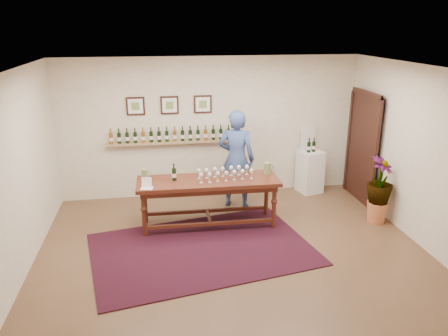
{
  "coord_description": "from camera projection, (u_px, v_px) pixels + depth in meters",
  "views": [
    {
      "loc": [
        -1.1,
        -6.0,
        3.39
      ],
      "look_at": [
        0.0,
        0.8,
        1.1
      ],
      "focal_mm": 35.0,
      "sensor_mm": 36.0,
      "label": 1
    }
  ],
  "objects": [
    {
      "name": "table_bottles",
      "position": [
        174.0,
        171.0,
        7.4
      ],
      "size": [
        0.3,
        0.18,
        0.32
      ],
      "primitive_type": null,
      "rotation": [
        0.0,
        0.0,
        -0.03
      ],
      "color": "black",
      "rests_on": "tasting_table"
    },
    {
      "name": "table_glasses",
      "position": [
        225.0,
        173.0,
        7.46
      ],
      "size": [
        1.37,
        0.44,
        0.19
      ],
      "primitive_type": null,
      "rotation": [
        0.0,
        0.0,
        0.1
      ],
      "color": "silver",
      "rests_on": "tasting_table"
    },
    {
      "name": "person",
      "position": [
        236.0,
        159.0,
        8.24
      ],
      "size": [
        0.81,
        0.66,
        1.9
      ],
      "primitive_type": "imported",
      "rotation": [
        0.0,
        0.0,
        2.79
      ],
      "color": "#374D84",
      "rests_on": "ground"
    },
    {
      "name": "pitcher_right",
      "position": [
        267.0,
        168.0,
        7.67
      ],
      "size": [
        0.14,
        0.14,
        0.22
      ],
      "primitive_type": null,
      "rotation": [
        0.0,
        0.0,
        -0.04
      ],
      "color": "#6F7F4F",
      "rests_on": "tasting_table"
    },
    {
      "name": "ground",
      "position": [
        232.0,
        250.0,
        6.86
      ],
      "size": [
        6.0,
        6.0,
        0.0
      ],
      "primitive_type": "plane",
      "color": "brown",
      "rests_on": "ground"
    },
    {
      "name": "tasting_table",
      "position": [
        208.0,
        187.0,
        7.48
      ],
      "size": [
        2.43,
        0.81,
        0.86
      ],
      "rotation": [
        0.0,
        0.0,
        -0.02
      ],
      "color": "#401310",
      "rests_on": "ground"
    },
    {
      "name": "display_pedestal",
      "position": [
        310.0,
        172.0,
        9.12
      ],
      "size": [
        0.54,
        0.54,
        0.88
      ],
      "primitive_type": "cube",
      "rotation": [
        0.0,
        0.0,
        0.26
      ],
      "color": "white",
      "rests_on": "ground"
    },
    {
      "name": "info_sign",
      "position": [
        308.0,
        138.0,
        9.06
      ],
      "size": [
        0.36,
        0.11,
        0.5
      ],
      "primitive_type": "cube",
      "rotation": [
        0.0,
        0.0,
        0.26
      ],
      "color": "white",
      "rests_on": "display_pedestal"
    },
    {
      "name": "rug",
      "position": [
        202.0,
        249.0,
        6.88
      ],
      "size": [
        3.72,
        2.82,
        0.02
      ],
      "primitive_type": "cube",
      "rotation": [
        0.0,
        0.0,
        0.19
      ],
      "color": "#4A0D0D",
      "rests_on": "ground"
    },
    {
      "name": "pedestal_bottles",
      "position": [
        311.0,
        145.0,
        8.9
      ],
      "size": [
        0.3,
        0.15,
        0.29
      ],
      "primitive_type": null,
      "rotation": [
        0.0,
        0.0,
        0.26
      ],
      "color": "black",
      "rests_on": "display_pedestal"
    },
    {
      "name": "potted_plant",
      "position": [
        379.0,
        190.0,
        7.65
      ],
      "size": [
        0.78,
        0.78,
        1.04
      ],
      "rotation": [
        0.0,
        0.0,
        0.76
      ],
      "color": "#C96C43",
      "rests_on": "ground"
    },
    {
      "name": "pitcher_left",
      "position": [
        145.0,
        175.0,
        7.37
      ],
      "size": [
        0.14,
        0.14,
        0.2
      ],
      "primitive_type": null,
      "rotation": [
        0.0,
        0.0,
        -0.06
      ],
      "color": "#6F7F4F",
      "rests_on": "tasting_table"
    },
    {
      "name": "room_shell",
      "position": [
        321.0,
        145.0,
        8.57
      ],
      "size": [
        6.0,
        6.0,
        6.0
      ],
      "color": "#F2E9CD",
      "rests_on": "ground"
    },
    {
      "name": "menu_card",
      "position": [
        147.0,
        183.0,
        7.04
      ],
      "size": [
        0.22,
        0.17,
        0.18
      ],
      "primitive_type": "cube",
      "rotation": [
        0.0,
        0.0,
        -0.18
      ],
      "color": "white",
      "rests_on": "tasting_table"
    }
  ]
}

